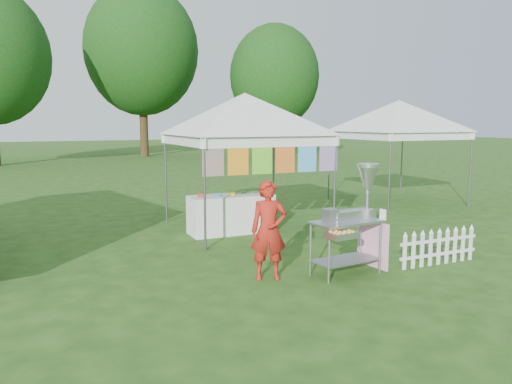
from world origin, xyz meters
name	(u,v)px	position (x,y,z in m)	size (l,w,h in m)	color
ground	(331,270)	(0.00, 0.00, 0.00)	(120.00, 120.00, 0.00)	#264413
canopy_main	(245,93)	(0.00, 3.49, 2.99)	(4.24, 4.24, 3.45)	#59595E
canopy_right	(399,100)	(5.50, 5.00, 2.99)	(4.24, 4.24, 3.45)	#59595E
tree_mid	(142,50)	(3.00, 28.00, 7.14)	(7.60, 7.60, 11.52)	#332312
tree_right	(274,77)	(10.00, 22.00, 5.18)	(5.60, 5.60, 8.42)	#332312
donut_cart	(356,210)	(0.27, -0.25, 1.01)	(1.24, 0.96, 1.72)	gray
vendor	(269,230)	(-1.10, 0.04, 0.76)	(0.55, 0.36, 1.51)	#A81F14
picket_fence	(439,248)	(1.83, -0.46, 0.29)	(1.62, 0.04, 0.56)	white
display_table	(231,214)	(-0.43, 3.25, 0.41)	(1.80, 0.70, 0.82)	white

